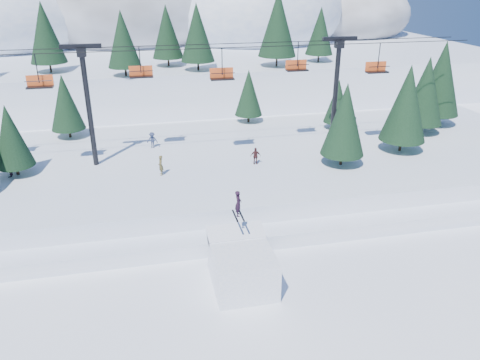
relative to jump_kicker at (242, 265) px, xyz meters
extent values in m
plane|color=white|center=(-0.51, -1.77, -1.35)|extent=(160.00, 160.00, 0.00)
cube|color=white|center=(-0.51, 16.23, -0.10)|extent=(70.00, 22.00, 2.50)
cube|color=white|center=(-0.51, 6.23, -0.80)|extent=(70.00, 6.00, 1.10)
cube|color=white|center=(-0.51, 66.23, 1.65)|extent=(110.00, 60.00, 6.00)
ellipsoid|color=#605B59|center=(-6.51, 76.23, 11.91)|extent=(44.00, 39.60, 26.40)
ellipsoid|color=white|center=(17.49, 68.23, 10.07)|extent=(34.00, 30.60, 19.72)
ellipsoid|color=#605B59|center=(37.49, 74.23, 8.77)|extent=(30.00, 27.00, 15.00)
cylinder|color=black|center=(-6.69, 37.52, 5.20)|extent=(0.26, 0.26, 1.12)
cone|color=#19371E|center=(-6.69, 37.52, 9.19)|extent=(4.14, 4.14, 6.85)
cylinder|color=black|center=(2.76, 39.28, 5.25)|extent=(0.26, 0.26, 1.20)
cone|color=#19371E|center=(2.76, 39.28, 9.54)|extent=(4.46, 4.46, 7.38)
cylinder|color=black|center=(13.86, 39.91, 5.35)|extent=(0.26, 0.26, 1.41)
cone|color=#19371E|center=(13.86, 39.91, 10.39)|extent=(5.24, 5.24, 8.67)
cylinder|color=black|center=(-16.35, 42.14, 5.27)|extent=(0.26, 0.26, 1.24)
cone|color=#19371E|center=(-16.35, 42.14, 9.69)|extent=(4.60, 4.60, 7.60)
cylinder|color=black|center=(20.91, 42.15, 5.19)|extent=(0.26, 0.26, 1.08)
cone|color=#19371E|center=(20.91, 42.15, 9.03)|extent=(3.99, 3.99, 6.61)
cylinder|color=black|center=(-0.87, 43.32, 5.22)|extent=(0.26, 0.26, 1.15)
cone|color=#19371E|center=(-0.87, 43.32, 9.32)|extent=(4.26, 4.26, 7.04)
cube|color=white|center=(0.00, -0.13, -0.11)|extent=(3.67, 4.53, 2.48)
cube|color=white|center=(0.00, 1.81, 1.18)|extent=(3.67, 1.58, 0.88)
imported|color=black|center=(0.10, 1.47, 3.53)|extent=(0.54, 0.69, 1.68)
cube|color=black|center=(-0.10, 1.47, 2.68)|extent=(0.11, 1.65, 0.03)
cube|color=black|center=(0.30, 1.47, 2.68)|extent=(0.11, 1.65, 0.03)
cylinder|color=black|center=(-9.51, 16.23, 6.15)|extent=(0.44, 0.44, 10.00)
cube|color=black|center=(-9.51, 16.23, 11.25)|extent=(3.20, 0.35, 0.35)
cube|color=black|center=(-9.51, 16.23, 10.80)|extent=(0.70, 0.70, 0.70)
cylinder|color=black|center=(12.49, 16.23, 6.15)|extent=(0.44, 0.44, 10.00)
cube|color=black|center=(12.49, 16.23, 11.25)|extent=(3.20, 0.35, 0.35)
cube|color=black|center=(12.49, 16.23, 10.80)|extent=(0.70, 0.70, 0.70)
cylinder|color=black|center=(1.49, 15.03, 10.95)|extent=(46.00, 0.06, 0.06)
cylinder|color=black|center=(1.49, 17.43, 10.95)|extent=(46.00, 0.06, 0.06)
cylinder|color=black|center=(-12.81, 15.03, 9.85)|extent=(0.08, 0.08, 2.20)
cube|color=black|center=(-12.81, 15.03, 8.40)|extent=(2.00, 0.75, 0.12)
cube|color=#EB561F|center=(-12.81, 15.41, 8.85)|extent=(2.00, 0.10, 0.85)
cylinder|color=black|center=(-12.81, 14.68, 8.95)|extent=(2.00, 0.06, 0.06)
cylinder|color=black|center=(-4.98, 17.43, 9.85)|extent=(0.08, 0.08, 2.20)
cube|color=black|center=(-4.98, 17.43, 8.40)|extent=(2.00, 0.75, 0.12)
cube|color=#EB561F|center=(-4.98, 17.81, 8.85)|extent=(2.00, 0.10, 0.85)
cylinder|color=black|center=(-4.98, 17.08, 8.95)|extent=(2.00, 0.06, 0.06)
cylinder|color=black|center=(1.65, 15.03, 9.85)|extent=(0.08, 0.08, 2.20)
cube|color=black|center=(1.65, 15.03, 8.40)|extent=(2.00, 0.75, 0.12)
cube|color=#EB561F|center=(1.65, 15.41, 8.85)|extent=(2.00, 0.10, 0.85)
cylinder|color=black|center=(1.65, 14.68, 8.95)|extent=(2.00, 0.06, 0.06)
cylinder|color=black|center=(9.07, 17.43, 9.85)|extent=(0.08, 0.08, 2.20)
cube|color=black|center=(9.07, 17.43, 8.40)|extent=(2.00, 0.75, 0.12)
cube|color=#EB561F|center=(9.07, 17.81, 8.85)|extent=(2.00, 0.10, 0.85)
cylinder|color=black|center=(9.07, 17.08, 8.95)|extent=(2.00, 0.06, 0.06)
cylinder|color=black|center=(15.82, 15.03, 9.85)|extent=(0.08, 0.08, 2.20)
cube|color=black|center=(15.82, 15.03, 8.40)|extent=(2.00, 0.75, 0.12)
cube|color=#EB561F|center=(15.82, 15.41, 8.85)|extent=(2.00, 0.10, 0.85)
cylinder|color=black|center=(15.82, 14.68, 8.95)|extent=(2.00, 0.06, 0.06)
cylinder|color=black|center=(18.37, 13.68, 1.71)|extent=(0.26, 0.26, 1.13)
cone|color=#19371E|center=(18.37, 13.68, 5.75)|extent=(4.20, 4.20, 6.94)
cylinder|color=black|center=(23.16, 18.17, 1.70)|extent=(0.26, 0.26, 1.11)
cone|color=#19371E|center=(23.16, 18.17, 5.66)|extent=(4.11, 4.11, 6.80)
cylinder|color=black|center=(26.43, 20.58, 1.78)|extent=(0.26, 0.26, 1.26)
cone|color=#19371E|center=(26.43, 20.58, 6.29)|extent=(4.69, 4.69, 7.76)
cylinder|color=black|center=(15.20, 21.53, 1.52)|extent=(0.26, 0.26, 0.74)
cone|color=#19371E|center=(15.20, 21.53, 4.16)|extent=(2.75, 2.75, 4.55)
cylinder|color=black|center=(-12.57, 24.57, 1.60)|extent=(0.26, 0.26, 0.90)
cone|color=#19371E|center=(-12.57, 24.57, 4.82)|extent=(3.35, 3.35, 5.54)
cylinder|color=black|center=(6.55, 25.99, 1.56)|extent=(0.26, 0.26, 0.82)
cone|color=#19371E|center=(6.55, 25.99, 4.50)|extent=(3.06, 3.06, 5.05)
cylinder|color=black|center=(-15.76, 15.29, 1.56)|extent=(0.26, 0.26, 0.83)
cone|color=#19371E|center=(-15.76, 15.29, 4.54)|extent=(3.10, 3.10, 5.12)
cylinder|color=black|center=(11.49, 11.62, 1.65)|extent=(0.26, 0.26, 1.01)
cone|color=#19371E|center=(11.49, 11.62, 5.25)|extent=(3.74, 3.74, 6.19)
imported|color=#1F3E39|center=(16.75, 20.39, 1.92)|extent=(0.87, 0.71, 1.55)
imported|color=#361F36|center=(-16.35, 14.95, 1.98)|extent=(0.65, 0.83, 1.67)
imported|color=#293351|center=(-4.45, 19.54, 1.92)|extent=(1.08, 0.73, 1.55)
imported|color=#442021|center=(4.20, 13.30, 1.91)|extent=(0.95, 0.52, 1.53)
imported|color=brown|center=(-4.06, 12.68, 1.99)|extent=(0.47, 0.66, 1.69)
cylinder|color=black|center=(4.13, 3.37, -0.90)|extent=(0.06, 0.06, 0.90)
cylinder|color=black|center=(6.92, 3.63, -0.90)|extent=(0.06, 0.06, 0.90)
cube|color=#EB561F|center=(5.52, 3.50, -0.80)|extent=(2.79, 0.29, 0.55)
cylinder|color=black|center=(7.66, 4.77, -0.90)|extent=(0.06, 0.06, 0.90)
cylinder|color=black|center=(10.41, 4.26, -0.90)|extent=(0.06, 0.06, 0.90)
cube|color=#EB561F|center=(9.03, 4.52, -0.80)|extent=(2.76, 0.55, 0.55)
camera|label=1|loc=(-5.31, -23.75, 16.50)|focal=35.00mm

